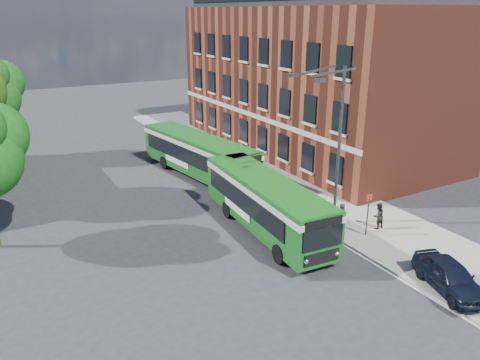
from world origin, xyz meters
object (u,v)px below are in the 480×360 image
parked_car (450,276)px  street_lamp (334,145)px  bus_rear (198,152)px  bus_front (266,200)px

parked_car → street_lamp: bearing=108.4°
bus_rear → parked_car: (2.93, -19.51, -1.00)m
street_lamp → bus_rear: 12.26m
street_lamp → bus_rear: bearing=103.8°
parked_car → bus_rear: bearing=116.4°
bus_front → street_lamp: bearing=-20.0°
bus_rear → parked_car: 19.75m
bus_front → parked_car: 9.95m
street_lamp → parked_car: street_lamp is taller
street_lamp → parked_car: (0.08, -7.96, -3.96)m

